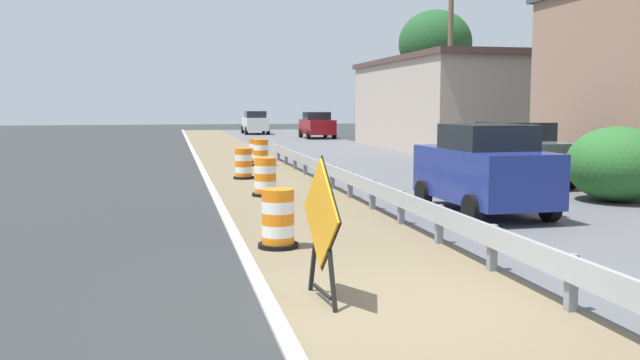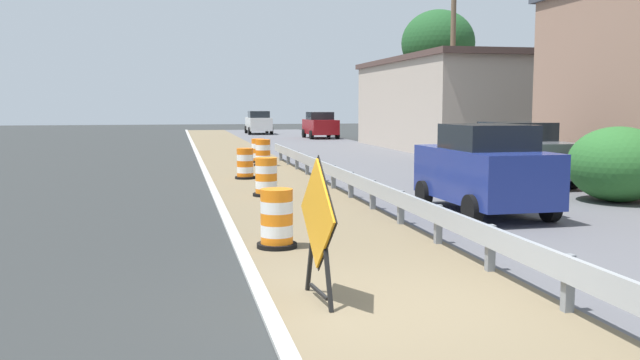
{
  "view_description": "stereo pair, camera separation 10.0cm",
  "coord_description": "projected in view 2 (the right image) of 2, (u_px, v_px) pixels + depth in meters",
  "views": [
    {
      "loc": [
        -2.43,
        -7.85,
        2.47
      ],
      "look_at": [
        0.79,
        6.93,
        0.81
      ],
      "focal_mm": 38.48,
      "sensor_mm": 36.0,
      "label": 1
    },
    {
      "loc": [
        -2.34,
        -7.87,
        2.47
      ],
      "look_at": [
        0.79,
        6.93,
        0.81
      ],
      "focal_mm": 38.48,
      "sensor_mm": 36.0,
      "label": 2
    }
  ],
  "objects": [
    {
      "name": "traffic_barrel_close",
      "position": [
        266.0,
        179.0,
        18.61
      ],
      "size": [
        0.74,
        0.74,
        1.05
      ],
      "color": "orange",
      "rests_on": "ground"
    },
    {
      "name": "median_dirt_strip",
      "position": [
        420.0,
        304.0,
        8.52
      ],
      "size": [
        3.59,
        120.0,
        0.01
      ],
      "primitive_type": "cube",
      "color": "#706047",
      "rests_on": "ground"
    },
    {
      "name": "guardrail_median",
      "position": [
        521.0,
        252.0,
        9.16
      ],
      "size": [
        0.18,
        45.61,
        0.71
      ],
      "color": "#999EA3",
      "rests_on": "ground"
    },
    {
      "name": "car_mid_far_lane",
      "position": [
        320.0,
        125.0,
        50.55
      ],
      "size": [
        2.19,
        4.16,
        1.94
      ],
      "rotation": [
        0.0,
        0.0,
        -1.56
      ],
      "color": "maroon",
      "rests_on": "ground"
    },
    {
      "name": "car_lead_far_lane",
      "position": [
        259.0,
        122.0,
        58.04
      ],
      "size": [
        2.07,
        4.76,
        1.94
      ],
      "rotation": [
        0.0,
        0.0,
        1.56
      ],
      "color": "silver",
      "rests_on": "ground"
    },
    {
      "name": "roadside_shop_far",
      "position": [
        452.0,
        103.0,
        38.64
      ],
      "size": [
        7.33,
        15.08,
        5.07
      ],
      "color": "#AD9E8E",
      "rests_on": "ground"
    },
    {
      "name": "car_trailing_near_lane",
      "position": [
        518.0,
        153.0,
        21.34
      ],
      "size": [
        2.15,
        4.38,
        1.93
      ],
      "rotation": [
        0.0,
        0.0,
        -1.57
      ],
      "color": "#4C5156",
      "rests_on": "ground"
    },
    {
      "name": "tree_roadside",
      "position": [
        438.0,
        44.0,
        36.63
      ],
      "size": [
        3.91,
        3.91,
        7.51
      ],
      "color": "#4C3D2D",
      "rests_on": "ground"
    },
    {
      "name": "car_lead_near_lane",
      "position": [
        484.0,
        169.0,
        15.48
      ],
      "size": [
        2.09,
        4.05,
        2.04
      ],
      "rotation": [
        0.0,
        0.0,
        1.59
      ],
      "color": "navy",
      "rests_on": "ground"
    },
    {
      "name": "traffic_barrel_farther",
      "position": [
        258.0,
        152.0,
        29.4
      ],
      "size": [
        0.69,
        0.69,
        1.02
      ],
      "color": "orange",
      "rests_on": "ground"
    },
    {
      "name": "curb_near_edge",
      "position": [
        269.0,
        314.0,
        8.14
      ],
      "size": [
        0.2,
        120.0,
        0.11
      ],
      "primitive_type": "cube",
      "color": "#ADADA8",
      "rests_on": "ground"
    },
    {
      "name": "warning_sign_diamond",
      "position": [
        318.0,
        221.0,
        8.57
      ],
      "size": [
        0.17,
        1.47,
        1.86
      ],
      "rotation": [
        0.0,
        0.0,
        3.23
      ],
      "color": "black",
      "rests_on": "ground"
    },
    {
      "name": "traffic_barrel_mid",
      "position": [
        245.0,
        165.0,
        22.92
      ],
      "size": [
        0.69,
        0.69,
        1.03
      ],
      "color": "orange",
      "rests_on": "ground"
    },
    {
      "name": "bush_roadside",
      "position": [
        618.0,
        164.0,
        17.46
      ],
      "size": [
        2.52,
        2.52,
        1.93
      ],
      "primitive_type": "ellipsoid",
      "color": "#286028",
      "rests_on": "ground"
    },
    {
      "name": "utility_pole_mid",
      "position": [
        453.0,
        55.0,
        31.75
      ],
      "size": [
        0.24,
        1.8,
        9.2
      ],
      "color": "brown",
      "rests_on": "ground"
    },
    {
      "name": "ground_plane",
      "position": [
        374.0,
        307.0,
        8.4
      ],
      "size": [
        160.0,
        160.0,
        0.0
      ],
      "primitive_type": "plane",
      "color": "#2B2D2D"
    },
    {
      "name": "traffic_barrel_far",
      "position": [
        263.0,
        154.0,
        27.77
      ],
      "size": [
        0.75,
        0.75,
        1.07
      ],
      "color": "orange",
      "rests_on": "ground"
    },
    {
      "name": "traffic_barrel_nearest",
      "position": [
        277.0,
        221.0,
        11.87
      ],
      "size": [
        0.7,
        0.7,
        1.03
      ],
      "color": "orange",
      "rests_on": "ground"
    }
  ]
}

